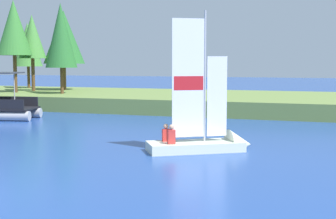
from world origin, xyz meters
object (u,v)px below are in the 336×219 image
Objects in this scene: shoreline_tree_midright at (64,37)px; sailboat at (212,140)px; shoreline_tree_left at (28,45)px; shoreline_tree_midleft at (14,28)px; shoreline_tree_right at (61,35)px; shoreline_tree_centre at (32,37)px.

shoreline_tree_midright reaches higher than sailboat.
shoreline_tree_midright is (4.94, -1.83, 0.54)m from shoreline_tree_left.
shoreline_tree_midleft is 1.07× the size of shoreline_tree_midright.
shoreline_tree_midright is at bearing 117.92° from shoreline_tree_right.
shoreline_tree_midleft reaches higher than shoreline_tree_left.
shoreline_tree_midleft is 4.44m from shoreline_tree_right.
shoreline_tree_midleft is at bearing -96.82° from shoreline_tree_centre.
shoreline_tree_midright is at bearing 49.24° from shoreline_tree_centre.
shoreline_tree_right reaches higher than shoreline_tree_midright.
shoreline_tree_centre is at bearing 150.91° from shoreline_tree_right.
shoreline_tree_left is 5.30m from shoreline_tree_midright.
shoreline_tree_right reaches higher than sailboat.
shoreline_tree_midright is 1.16× the size of sailboat.
shoreline_tree_midright is (1.80, 2.09, 0.05)m from shoreline_tree_centre.
shoreline_tree_midright is 0.99× the size of shoreline_tree_right.
sailboat is (19.46, -16.63, -5.20)m from shoreline_tree_centre.
shoreline_tree_left reaches higher than sailboat.
shoreline_tree_left is at bearing 115.52° from shoreline_tree_midleft.
shoreline_tree_left is 0.88× the size of shoreline_tree_right.
sailboat is (17.65, -18.73, -5.25)m from shoreline_tree_midright.
shoreline_tree_left is 5.05m from shoreline_tree_centre.
shoreline_tree_left is 0.95× the size of shoreline_tree_centre.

